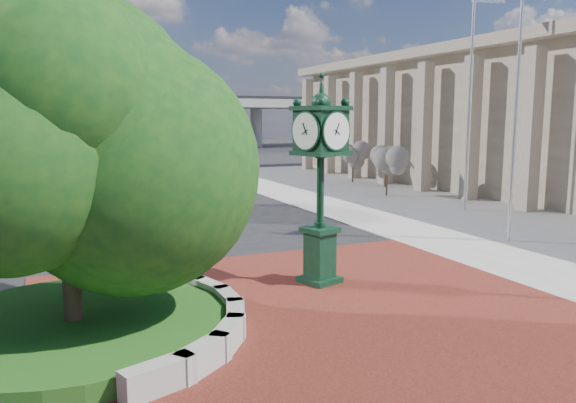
# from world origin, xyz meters

# --- Properties ---
(ground) EXTENTS (200.00, 200.00, 0.00)m
(ground) POSITION_xyz_m (0.00, 0.00, 0.00)
(ground) COLOR black
(ground) RESTS_ON ground
(plaza) EXTENTS (12.00, 12.00, 0.04)m
(plaza) POSITION_xyz_m (0.00, -1.00, 0.02)
(plaza) COLOR #5E1D16
(plaza) RESTS_ON ground
(sidewalk) EXTENTS (20.00, 50.00, 0.04)m
(sidewalk) POSITION_xyz_m (16.00, 10.00, 0.02)
(sidewalk) COLOR #9E9B93
(sidewalk) RESTS_ON ground
(planter_wall) EXTENTS (2.96, 6.77, 0.54)m
(planter_wall) POSITION_xyz_m (-2.71, -0.00, 0.27)
(planter_wall) COLOR #9E9B93
(planter_wall) RESTS_ON ground
(grass_bed) EXTENTS (6.10, 6.10, 0.40)m
(grass_bed) POSITION_xyz_m (-5.00, 0.00, 0.20)
(grass_bed) COLOR #234F16
(grass_bed) RESTS_ON ground
(overpass) EXTENTS (90.00, 12.00, 7.50)m
(overpass) POSITION_xyz_m (-0.22, 70.00, 6.54)
(overpass) COLOR #9E9B93
(overpass) RESTS_ON ground
(tree_planter) EXTENTS (5.20, 5.20, 6.33)m
(tree_planter) POSITION_xyz_m (-5.00, 0.00, 3.72)
(tree_planter) COLOR #38281C
(tree_planter) RESTS_ON ground
(tree_street) EXTENTS (4.40, 4.40, 5.45)m
(tree_street) POSITION_xyz_m (-4.00, 18.00, 3.24)
(tree_street) COLOR #38281C
(tree_street) RESTS_ON ground
(post_clock) EXTENTS (1.37, 1.37, 5.41)m
(post_clock) POSITION_xyz_m (1.19, 1.40, 2.97)
(post_clock) COLOR black
(post_clock) RESTS_ON ground
(parked_car) EXTENTS (3.43, 4.80, 1.52)m
(parked_car) POSITION_xyz_m (2.11, 41.09, 0.76)
(parked_car) COLOR #500B16
(parked_car) RESTS_ON ground
(flagpole_a) EXTENTS (1.45, 0.61, 9.70)m
(flagpole_a) POSITION_xyz_m (9.65, 3.24, 4.97)
(flagpole_a) COLOR silver
(flagpole_a) RESTS_ON ground
(flagpole_b) EXTENTS (1.69, 0.46, 11.02)m
(flagpole_b) POSITION_xyz_m (12.82, 9.17, 5.65)
(flagpole_b) COLOR silver
(flagpole_b) RESTS_ON ground
(street_lamp_near) EXTENTS (1.81, 0.30, 8.07)m
(street_lamp_near) POSITION_xyz_m (3.48, 27.63, 4.73)
(street_lamp_near) COLOR slate
(street_lamp_near) RESTS_ON ground
(street_lamp_far) EXTENTS (1.78, 0.81, 8.26)m
(street_lamp_far) POSITION_xyz_m (-1.50, 44.17, 4.84)
(street_lamp_far) COLOR slate
(street_lamp_far) RESTS_ON ground
(shrub_near) EXTENTS (1.20, 1.20, 2.20)m
(shrub_near) POSITION_xyz_m (12.31, 15.01, 1.59)
(shrub_near) COLOR #38281C
(shrub_near) RESTS_ON ground
(shrub_mid) EXTENTS (1.20, 1.20, 2.20)m
(shrub_mid) POSITION_xyz_m (14.43, 18.39, 1.59)
(shrub_mid) COLOR #38281C
(shrub_mid) RESTS_ON ground
(shrub_far) EXTENTS (1.20, 1.20, 2.20)m
(shrub_far) POSITION_xyz_m (13.90, 21.54, 1.59)
(shrub_far) COLOR #38281C
(shrub_far) RESTS_ON ground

